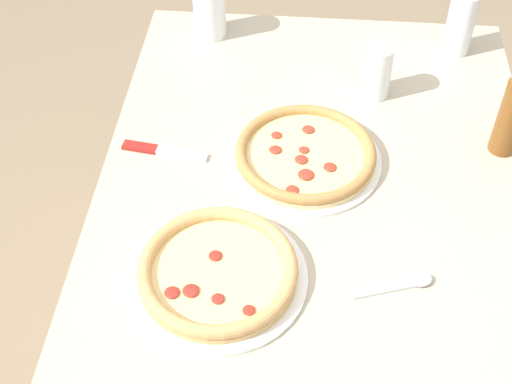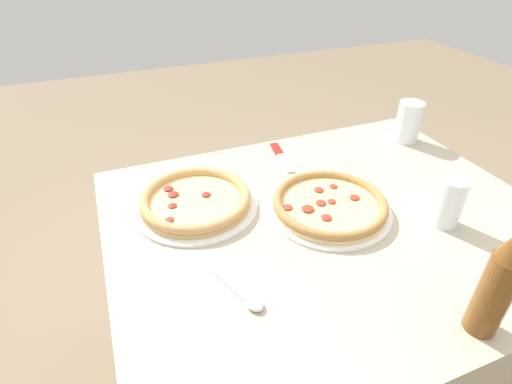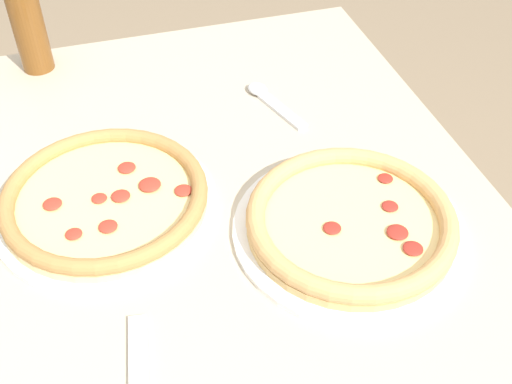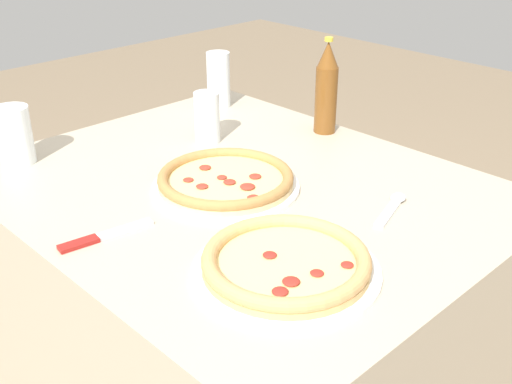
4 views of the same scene
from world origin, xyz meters
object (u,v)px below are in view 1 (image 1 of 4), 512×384
knife (161,151)px  spoon (405,283)px  glass_cola (460,26)px  pizza_salami (305,155)px  glass_orange_juice (210,13)px  glass_red_wine (377,74)px  pizza_veggie (218,272)px

knife → spoon: spoon is taller
glass_cola → knife: (0.42, -0.66, -0.07)m
glass_cola → pizza_salami: bearing=-39.7°
spoon → knife: bearing=-121.6°
glass_cola → spoon: (0.73, -0.16, -0.07)m
pizza_salami → glass_cola: bearing=140.3°
glass_orange_juice → knife: bearing=-6.4°
glass_cola → glass_red_wine: bearing=-47.1°
glass_orange_juice → spoon: bearing=30.8°
glass_orange_juice → knife: size_ratio=0.73×
pizza_salami → knife: size_ratio=1.70×
pizza_salami → glass_red_wine: 0.28m
glass_red_wine → knife: size_ratio=0.68×
pizza_salami → spoon: size_ratio=2.09×
glass_cola → knife: 0.79m
glass_red_wine → knife: bearing=-62.8°
pizza_veggie → glass_orange_juice: bearing=-171.7°
pizza_salami → glass_red_wine: size_ratio=2.50×
glass_cola → knife: glass_cola is taller
pizza_salami → glass_orange_juice: glass_orange_juice is taller
pizza_salami → glass_orange_juice: (-0.45, -0.26, 0.04)m
glass_cola → spoon: glass_cola is taller
glass_red_wine → spoon: bearing=4.2°
glass_red_wine → knife: glass_red_wine is taller
glass_red_wine → glass_orange_juice: glass_orange_juice is taller
pizza_salami → spoon: pizza_salami is taller
glass_red_wine → spoon: glass_red_wine is taller
pizza_salami → glass_orange_juice: bearing=-150.1°
glass_cola → glass_orange_juice: 0.61m
pizza_salami → pizza_veggie: bearing=-24.6°
glass_red_wine → knife: (0.24, -0.46, -0.05)m
glass_red_wine → spoon: (0.54, 0.04, -0.05)m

